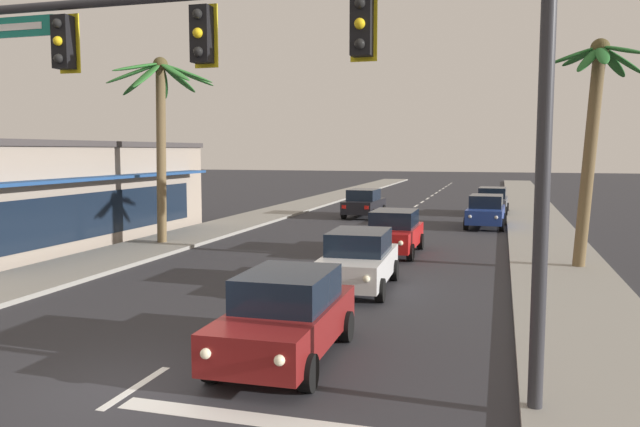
{
  "coord_description": "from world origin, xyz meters",
  "views": [
    {
      "loc": [
        5.83,
        -8.91,
        3.98
      ],
      "look_at": [
        0.92,
        8.0,
        2.2
      ],
      "focal_mm": 35.12,
      "sensor_mm": 36.0,
      "label": 1
    }
  ],
  "objects": [
    {
      "name": "sedan_oncoming_far",
      "position": [
        -2.01,
        27.56,
        0.85
      ],
      "size": [
        2.04,
        4.49,
        1.68
      ],
      "color": "black",
      "rests_on": "ground"
    },
    {
      "name": "sidewalk_right",
      "position": [
        7.8,
        20.0,
        0.07
      ],
      "size": [
        3.2,
        110.0,
        0.14
      ],
      "primitive_type": "cube",
      "color": "gray",
      "rests_on": "ground"
    },
    {
      "name": "storefront_strip_left",
      "position": [
        -13.56,
        13.27,
        2.19
      ],
      "size": [
        8.41,
        17.74,
        4.37
      ],
      "color": "gray",
      "rests_on": "ground"
    },
    {
      "name": "palm_left_second",
      "position": [
        -7.71,
        14.26,
        5.59
      ],
      "size": [
        4.23,
        4.3,
        7.78
      ],
      "color": "brown",
      "rests_on": "ground"
    },
    {
      "name": "sedan_third_in_queue",
      "position": [
        1.94,
        8.45,
        0.85
      ],
      "size": [
        2.07,
        4.5,
        1.68
      ],
      "color": "silver",
      "rests_on": "ground"
    },
    {
      "name": "traffic_signal_mast",
      "position": [
        2.77,
        0.69,
        5.28
      ],
      "size": [
        10.9,
        0.41,
        7.33
      ],
      "color": "#2D2D33",
      "rests_on": "ground"
    },
    {
      "name": "lane_markings",
      "position": [
        0.4,
        20.57,
        0.0
      ],
      "size": [
        4.28,
        88.46,
        0.01
      ],
      "color": "silver",
      "rests_on": "ground"
    },
    {
      "name": "sedan_parked_nearest_kerb",
      "position": [
        5.33,
        31.39,
        0.85
      ],
      "size": [
        2.06,
        4.49,
        1.68
      ],
      "color": "#4C515B",
      "rests_on": "ground"
    },
    {
      "name": "sedan_parked_mid_kerb",
      "position": [
        5.11,
        24.45,
        0.85
      ],
      "size": [
        2.07,
        4.5,
        1.68
      ],
      "color": "navy",
      "rests_on": "ground"
    },
    {
      "name": "ground_plane",
      "position": [
        0.0,
        0.0,
        0.0
      ],
      "size": [
        220.0,
        220.0,
        0.0
      ],
      "primitive_type": "plane",
      "color": "#2D2D33"
    },
    {
      "name": "sidewalk_left",
      "position": [
        -7.8,
        20.0,
        0.07
      ],
      "size": [
        3.2,
        110.0,
        0.14
      ],
      "primitive_type": "cube",
      "color": "gray",
      "rests_on": "ground"
    },
    {
      "name": "sedan_fifth_in_queue",
      "position": [
        1.91,
        14.81,
        0.85
      ],
      "size": [
        1.96,
        4.45,
        1.68
      ],
      "color": "red",
      "rests_on": "ground"
    },
    {
      "name": "sedan_lead_at_stop_bar",
      "position": [
        1.96,
        2.09,
        0.85
      ],
      "size": [
        2.01,
        4.47,
        1.68
      ],
      "color": "maroon",
      "rests_on": "ground"
    },
    {
      "name": "palm_right_second",
      "position": [
        8.66,
        13.26,
        5.15
      ],
      "size": [
        3.0,
        3.14,
        7.56
      ],
      "color": "brown",
      "rests_on": "ground"
    }
  ]
}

